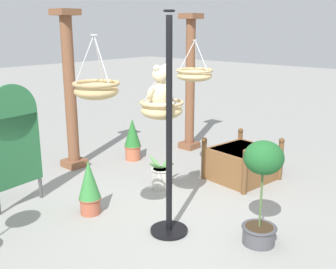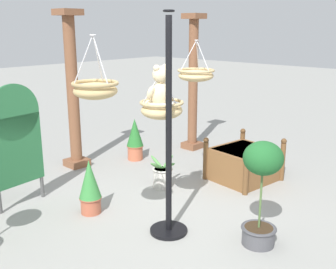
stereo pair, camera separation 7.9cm
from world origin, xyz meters
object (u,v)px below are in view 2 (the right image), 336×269
hanging_basket_with_teddy (162,109)px  hanging_basket_left_high (95,89)px  potted_plant_flowering_red (90,187)px  potted_plant_broad_leaf (262,185)px  teddy_bear (160,90)px  potted_plant_small_succulent (162,175)px  potted_plant_trailing_ivy (135,139)px  display_sign_board (16,136)px  greenhouse_pillar_left (193,86)px  display_pole_central (169,169)px  greenhouse_pillar_right (73,94)px  wooden_planter_box (244,163)px  hanging_basket_right_low (196,75)px

hanging_basket_with_teddy → hanging_basket_left_high: hanging_basket_left_high is taller
potted_plant_flowering_red → potted_plant_broad_leaf: bearing=-68.5°
teddy_bear → potted_plant_small_succulent: (0.80, 0.74, -1.46)m
potted_plant_trailing_ivy → display_sign_board: bearing=-172.7°
potted_plant_small_succulent → display_sign_board: bearing=151.1°
teddy_bear → greenhouse_pillar_left: 3.18m
display_pole_central → greenhouse_pillar_left: bearing=35.0°
greenhouse_pillar_right → potted_plant_flowering_red: 2.13m
wooden_planter_box → potted_plant_broad_leaf: bearing=-142.5°
hanging_basket_with_teddy → greenhouse_pillar_right: bearing=79.1°
hanging_basket_left_high → potted_plant_flowering_red: (0.50, 0.88, -1.40)m
teddy_bear → potted_plant_trailing_ivy: teddy_bear is taller
display_pole_central → display_sign_board: display_pole_central is taller
hanging_basket_left_high → potted_plant_broad_leaf: hanging_basket_left_high is taller
teddy_bear → potted_plant_trailing_ivy: bearing=54.8°
potted_plant_flowering_red → hanging_basket_left_high: bearing=-119.6°
hanging_basket_with_teddy → teddy_bear: teddy_bear is taller
wooden_planter_box → potted_plant_small_succulent: 1.31m
hanging_basket_right_low → potted_plant_small_succulent: bearing=139.1°
hanging_basket_with_teddy → potted_plant_broad_leaf: hanging_basket_with_teddy is taller
hanging_basket_with_teddy → teddy_bear: (0.00, 0.02, 0.22)m
greenhouse_pillar_left → display_sign_board: (-3.61, 0.00, -0.27)m
hanging_basket_with_teddy → hanging_basket_left_high: (-0.96, -0.04, 0.34)m
display_pole_central → hanging_basket_with_teddy: 0.70m
display_pole_central → greenhouse_pillar_right: size_ratio=0.96×
hanging_basket_with_teddy → display_sign_board: 2.02m
hanging_basket_left_high → potted_plant_trailing_ivy: 3.44m
hanging_basket_left_high → potted_plant_trailing_ivy: size_ratio=0.80×
potted_plant_flowering_red → potted_plant_small_succulent: size_ratio=1.36×
potted_plant_trailing_ivy → display_pole_central: bearing=-124.4°
hanging_basket_left_high → display_sign_board: hanging_basket_left_high is taller
potted_plant_flowering_red → display_sign_board: display_sign_board is taller
teddy_bear → hanging_basket_with_teddy: bearing=-90.0°
potted_plant_broad_leaf → display_sign_board: (-1.27, 2.89, 0.26)m
teddy_bear → potted_plant_small_succulent: 1.82m
hanging_basket_left_high → wooden_planter_box: bearing=1.5°
wooden_planter_box → potted_plant_flowering_red: 2.49m
hanging_basket_with_teddy → potted_plant_small_succulent: 1.66m
teddy_bear → wooden_planter_box: size_ratio=0.48×
display_sign_board → teddy_bear: bearing=-60.9°
hanging_basket_with_teddy → display_sign_board: size_ratio=0.34×
display_pole_central → potted_plant_broad_leaf: (0.48, -0.92, -0.08)m
hanging_basket_left_high → potted_plant_small_succulent: size_ratio=1.15×
teddy_bear → wooden_planter_box: 2.34m
potted_plant_flowering_red → teddy_bear: bearing=-60.4°
potted_plant_flowering_red → potted_plant_broad_leaf: potted_plant_broad_leaf is taller
teddy_bear → potted_plant_flowering_red: (-0.46, 0.82, -1.29)m
display_pole_central → potted_plant_small_succulent: size_ratio=4.76×
hanging_basket_right_low → potted_plant_small_succulent: (-0.36, 0.32, -1.50)m
potted_plant_flowering_red → potted_plant_broad_leaf: size_ratio=0.60×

